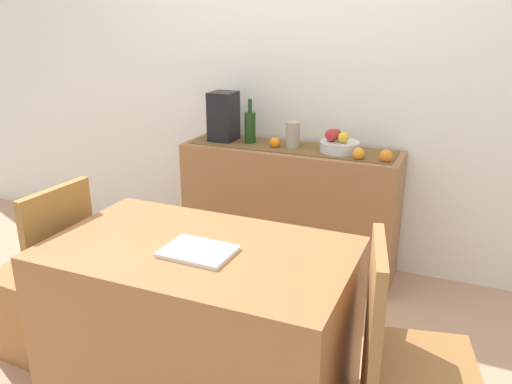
% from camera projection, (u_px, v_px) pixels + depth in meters
% --- Properties ---
extents(ground_plane, '(6.40, 6.40, 0.02)m').
position_uv_depth(ground_plane, '(220.00, 339.00, 2.77)').
color(ground_plane, tan).
rests_on(ground_plane, ground).
extents(room_wall_rear, '(6.40, 0.06, 2.70)m').
position_uv_depth(room_wall_rear, '(297.00, 62.00, 3.34)').
color(room_wall_rear, white).
rests_on(room_wall_rear, ground).
extents(sideboard_console, '(1.40, 0.42, 0.84)m').
position_uv_depth(sideboard_console, '(289.00, 209.00, 3.40)').
color(sideboard_console, '#96663E').
rests_on(sideboard_console, ground).
extents(table_runner, '(1.31, 0.32, 0.01)m').
position_uv_depth(table_runner, '(291.00, 147.00, 3.26)').
color(table_runner, brown).
rests_on(table_runner, sideboard_console).
extents(fruit_bowl, '(0.24, 0.24, 0.06)m').
position_uv_depth(fruit_bowl, '(340.00, 147.00, 3.13)').
color(fruit_bowl, silver).
rests_on(fruit_bowl, table_runner).
extents(apple_upper, '(0.07, 0.07, 0.07)m').
position_uv_depth(apple_upper, '(343.00, 137.00, 3.08)').
color(apple_upper, gold).
rests_on(apple_upper, fruit_bowl).
extents(apple_rear, '(0.06, 0.06, 0.06)m').
position_uv_depth(apple_rear, '(336.00, 134.00, 3.17)').
color(apple_rear, '#A52B28').
rests_on(apple_rear, fruit_bowl).
extents(apple_center, '(0.08, 0.08, 0.08)m').
position_uv_depth(apple_center, '(331.00, 135.00, 3.11)').
color(apple_center, '#B8292F').
rests_on(apple_center, fruit_bowl).
extents(wine_bottle, '(0.07, 0.07, 0.29)m').
position_uv_depth(wine_bottle, '(250.00, 127.00, 3.33)').
color(wine_bottle, '#1B3C16').
rests_on(wine_bottle, sideboard_console).
extents(coffee_maker, '(0.16, 0.18, 0.33)m').
position_uv_depth(coffee_maker, '(223.00, 117.00, 3.38)').
color(coffee_maker, black).
rests_on(coffee_maker, sideboard_console).
extents(ceramic_vase, '(0.09, 0.09, 0.17)m').
position_uv_depth(ceramic_vase, '(293.00, 135.00, 3.23)').
color(ceramic_vase, '#A29988').
rests_on(ceramic_vase, sideboard_console).
extents(orange_loose_near_bowl, '(0.07, 0.07, 0.07)m').
position_uv_depth(orange_loose_near_bowl, '(359.00, 154.00, 2.98)').
color(orange_loose_near_bowl, orange).
rests_on(orange_loose_near_bowl, sideboard_console).
extents(orange_loose_mid, '(0.07, 0.07, 0.07)m').
position_uv_depth(orange_loose_mid, '(275.00, 143.00, 3.25)').
color(orange_loose_mid, orange).
rests_on(orange_loose_mid, sideboard_console).
extents(orange_loose_end, '(0.07, 0.07, 0.07)m').
position_uv_depth(orange_loose_end, '(386.00, 156.00, 2.93)').
color(orange_loose_end, orange).
rests_on(orange_loose_end, sideboard_console).
extents(dining_table, '(1.27, 0.75, 0.74)m').
position_uv_depth(dining_table, '(201.00, 324.00, 2.24)').
color(dining_table, '#9D663A').
rests_on(dining_table, ground).
extents(open_book, '(0.29, 0.22, 0.02)m').
position_uv_depth(open_book, '(198.00, 251.00, 2.06)').
color(open_book, white).
rests_on(open_book, dining_table).
extents(chair_near_window, '(0.43, 0.43, 0.90)m').
position_uv_depth(chair_near_window, '(46.00, 302.00, 2.60)').
color(chair_near_window, '#9F6838').
rests_on(chair_near_window, ground).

